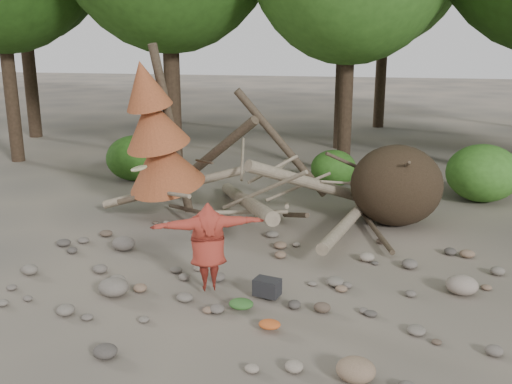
# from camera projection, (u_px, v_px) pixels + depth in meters

# --- Properties ---
(ground) EXTENTS (120.00, 120.00, 0.00)m
(ground) POSITION_uv_depth(u_px,v_px,m) (252.00, 287.00, 10.50)
(ground) COLOR #514C44
(ground) RESTS_ON ground
(deadfall_pile) EXTENTS (8.55, 5.24, 3.30)m
(deadfall_pile) POSITION_uv_depth(u_px,v_px,m) (372.00, 186.00, 13.83)
(deadfall_pile) COLOR #332619
(deadfall_pile) RESTS_ON ground
(dead_conifer) EXTENTS (2.06, 2.16, 4.35)m
(dead_conifer) POSITION_uv_depth(u_px,v_px,m) (157.00, 137.00, 13.78)
(dead_conifer) COLOR #4C3F30
(dead_conifer) RESTS_ON ground
(bush_left) EXTENTS (1.80, 1.80, 1.44)m
(bush_left) POSITION_uv_depth(u_px,v_px,m) (135.00, 158.00, 18.24)
(bush_left) COLOR #255215
(bush_left) RESTS_ON ground
(bush_mid) EXTENTS (1.40, 1.40, 1.12)m
(bush_mid) POSITION_uv_depth(u_px,v_px,m) (334.00, 168.00, 17.54)
(bush_mid) COLOR #32681E
(bush_mid) RESTS_ON ground
(bush_right) EXTENTS (2.00, 2.00, 1.60)m
(bush_right) POSITION_uv_depth(u_px,v_px,m) (483.00, 173.00, 15.85)
(bush_right) COLOR #3D7B26
(bush_right) RESTS_ON ground
(frisbee_thrower) EXTENTS (2.28, 1.30, 2.29)m
(frisbee_thrower) POSITION_uv_depth(u_px,v_px,m) (208.00, 246.00, 10.03)
(frisbee_thrower) COLOR maroon
(frisbee_thrower) RESTS_ON ground
(backpack) EXTENTS (0.50, 0.39, 0.30)m
(backpack) POSITION_uv_depth(u_px,v_px,m) (267.00, 290.00, 10.00)
(backpack) COLOR black
(backpack) RESTS_ON ground
(cloth_green) EXTENTS (0.42, 0.35, 0.16)m
(cloth_green) POSITION_uv_depth(u_px,v_px,m) (241.00, 307.00, 9.55)
(cloth_green) COLOR #2D5B24
(cloth_green) RESTS_ON ground
(cloth_orange) EXTENTS (0.35, 0.29, 0.13)m
(cloth_orange) POSITION_uv_depth(u_px,v_px,m) (270.00, 327.00, 8.90)
(cloth_orange) COLOR #B34D1E
(cloth_orange) RESTS_ON ground
(boulder_front_left) EXTENTS (0.54, 0.49, 0.33)m
(boulder_front_left) POSITION_uv_depth(u_px,v_px,m) (113.00, 287.00, 10.10)
(boulder_front_left) COLOR #696158
(boulder_front_left) RESTS_ON ground
(boulder_front_right) EXTENTS (0.53, 0.48, 0.32)m
(boulder_front_right) POSITION_uv_depth(u_px,v_px,m) (356.00, 370.00, 7.59)
(boulder_front_right) COLOR #846A52
(boulder_front_right) RESTS_ON ground
(boulder_mid_right) EXTENTS (0.57, 0.51, 0.34)m
(boulder_mid_right) POSITION_uv_depth(u_px,v_px,m) (462.00, 285.00, 10.17)
(boulder_mid_right) COLOR gray
(boulder_mid_right) RESTS_ON ground
(boulder_mid_left) EXTENTS (0.50, 0.45, 0.30)m
(boulder_mid_left) POSITION_uv_depth(u_px,v_px,m) (124.00, 243.00, 12.28)
(boulder_mid_left) COLOR #655C55
(boulder_mid_left) RESTS_ON ground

